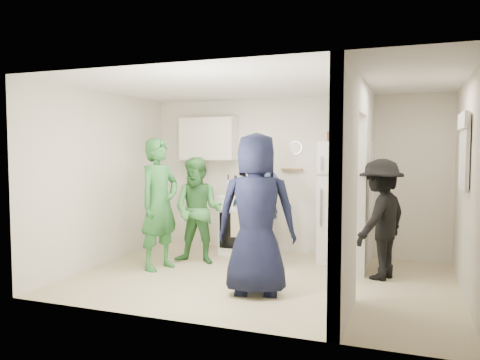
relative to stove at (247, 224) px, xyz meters
name	(u,v)px	position (x,y,z in m)	size (l,w,h in m)	color
floor	(261,279)	(0.66, -1.37, -0.47)	(4.80, 4.80, 0.00)	tan
wall_back	(293,176)	(0.66, 0.33, 0.78)	(4.80, 4.80, 0.00)	silver
wall_front	(206,195)	(0.66, -3.07, 0.78)	(4.80, 4.80, 0.00)	silver
wall_left	(104,179)	(-1.74, -1.37, 0.78)	(3.40, 3.40, 0.00)	silver
wall_right	(468,188)	(3.06, -1.37, 0.78)	(3.40, 3.40, 0.00)	silver
ceiling	(261,84)	(0.66, -1.37, 2.03)	(4.80, 4.80, 0.00)	white
partition_pier_back	(365,180)	(1.86, -0.27, 0.78)	(0.12, 1.20, 2.50)	silver
partition_pier_front	(345,194)	(1.86, -2.47, 0.78)	(0.12, 1.20, 2.50)	silver
partition_header	(358,96)	(1.86, -1.37, 1.83)	(0.12, 1.00, 0.40)	silver
stove	(247,224)	(0.00, 0.00, 0.00)	(0.79, 0.66, 0.95)	white
upper_cabinet	(209,139)	(-0.74, 0.15, 1.38)	(0.95, 0.34, 0.70)	silver
fridge	(346,202)	(1.56, -0.03, 0.42)	(0.74, 0.72, 1.79)	white
wicker_basket	(340,137)	(1.46, 0.02, 1.39)	(0.35, 0.25, 0.15)	brown
blue_bowl	(340,128)	(1.46, 0.02, 1.52)	(0.24, 0.24, 0.11)	#1B1699
yellow_cup_stack_top	(361,133)	(1.78, -0.13, 1.44)	(0.09, 0.09, 0.25)	yellow
wall_clock	(295,148)	(0.71, 0.31, 1.23)	(0.22, 0.22, 0.03)	white
spice_shelf	(292,170)	(0.66, 0.28, 0.88)	(0.35, 0.08, 0.03)	olive
nook_window	(466,152)	(3.04, -1.17, 1.18)	(0.03, 0.70, 0.80)	black
nook_window_frame	(464,152)	(3.03, -1.17, 1.18)	(0.04, 0.76, 0.86)	white
nook_valance	(463,121)	(3.00, -1.17, 1.53)	(0.04, 0.82, 0.18)	white
yellow_cup_stack_stove	(235,188)	(-0.12, -0.22, 0.60)	(0.09, 0.09, 0.25)	yellow
red_cup	(256,193)	(0.22, -0.20, 0.53)	(0.09, 0.09, 0.12)	red
person_green_left	(159,204)	(-0.83, -1.35, 0.44)	(0.67, 0.44, 1.83)	#2C7036
person_green_center	(198,211)	(-0.46, -0.88, 0.31)	(0.76, 0.59, 1.56)	#34773B
person_denim	(261,206)	(0.45, -0.68, 0.38)	(1.00, 0.42, 1.71)	#374578
person_navy	(256,214)	(0.81, -2.00, 0.46)	(0.91, 0.59, 1.87)	black
person_nook	(381,219)	(2.11, -0.81, 0.31)	(1.01, 0.58, 1.56)	black
bottle_a	(235,184)	(-0.26, 0.13, 0.62)	(0.08, 0.08, 0.30)	brown
bottle_b	(236,185)	(-0.16, -0.08, 0.63)	(0.06, 0.06, 0.31)	#164015
bottle_c	(246,185)	(-0.08, 0.14, 0.61)	(0.08, 0.08, 0.28)	silver
bottle_d	(249,188)	(0.04, -0.05, 0.59)	(0.07, 0.07, 0.24)	maroon
bottle_e	(257,186)	(0.11, 0.17, 0.60)	(0.07, 0.07, 0.26)	#979DA8
bottle_f	(259,185)	(0.19, 0.04, 0.63)	(0.08, 0.08, 0.32)	#163C1C
bottle_g	(265,185)	(0.26, 0.14, 0.62)	(0.08, 0.08, 0.30)	olive
bottle_h	(228,185)	(-0.29, -0.11, 0.64)	(0.06, 0.06, 0.33)	#B7BFC4
bottle_i	(251,185)	(0.03, 0.09, 0.63)	(0.07, 0.07, 0.31)	#564A0E
bottle_j	(264,187)	(0.32, -0.11, 0.61)	(0.06, 0.06, 0.27)	#1D5529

